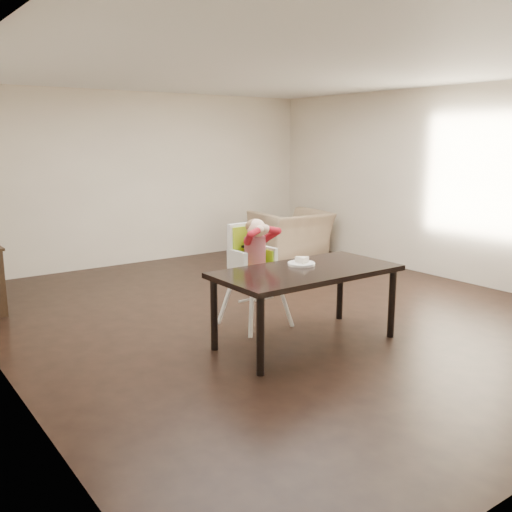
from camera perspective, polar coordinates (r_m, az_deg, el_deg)
The scene contains 6 objects.
ground at distance 6.65m, azimuth 2.26°, elevation -5.65°, with size 7.00×7.00×0.00m, color black.
room_walls at distance 6.35m, azimuth 2.40°, elevation 10.55°, with size 6.02×7.02×2.71m.
dining_table at distance 5.51m, azimuth 5.06°, elevation -2.09°, with size 1.80×0.90×0.75m.
high_chair at distance 6.02m, azimuth -0.25°, elevation 0.55°, with size 0.50×0.50×1.16m.
plate at distance 5.65m, azimuth 4.60°, elevation -0.63°, with size 0.28×0.28×0.08m.
armchair at distance 9.76m, azimuth 3.52°, elevation 2.99°, with size 1.17×0.76×1.02m, color tan.
Camera 1 is at (-3.92, -4.99, 1.98)m, focal length 40.00 mm.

